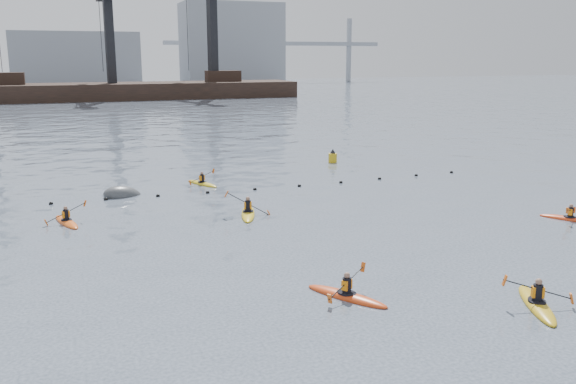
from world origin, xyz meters
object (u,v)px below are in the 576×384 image
kayaker_1 (537,303)px  kayaker_2 (66,221)px  nav_buoy (333,158)px  mooring_buoy (123,196)px  kayaker_0 (347,295)px  kayaker_4 (570,218)px  kayaker_5 (202,183)px  kayaker_3 (248,213)px

kayaker_1 → kayaker_2: (-14.63, 16.69, -0.01)m
kayaker_1 → nav_buoy: bearing=104.7°
kayaker_1 → nav_buoy: nav_buoy is taller
kayaker_2 → mooring_buoy: size_ratio=1.33×
kayaker_2 → mooring_buoy: kayaker_2 is taller
kayaker_0 → kayaker_4: 16.16m
kayaker_1 → kayaker_2: 22.19m
kayaker_0 → kayaker_4: kayaker_0 is taller
kayaker_2 → kayaker_4: 25.70m
kayaker_1 → kayaker_5: size_ratio=1.16×
kayaker_3 → nav_buoy: 17.23m
kayaker_2 → kayaker_4: bearing=-35.1°
kayaker_5 → mooring_buoy: (-5.23, -1.60, -0.09)m
kayaker_4 → kayaker_0: bearing=-15.4°
kayaker_3 → kayaker_4: 16.66m
kayaker_3 → nav_buoy: kayaker_3 is taller
kayaker_5 → mooring_buoy: kayaker_5 is taller
kayaker_2 → nav_buoy: bearing=14.2°
kayaker_0 → nav_buoy: bearing=35.4°
kayaker_1 → mooring_buoy: 24.73m
nav_buoy → kayaker_4: bearing=-78.3°
kayaker_0 → mooring_buoy: size_ratio=1.33×
kayaker_3 → kayaker_5: (-0.54, 8.56, -0.02)m
kayaker_4 → nav_buoy: bearing=-112.6°
kayaker_1 → kayaker_2: size_ratio=1.09×
kayaker_2 → kayaker_0: bearing=-72.7°
kayaker_1 → mooring_buoy: size_ratio=1.45×
kayaker_2 → nav_buoy: (20.09, 11.57, 0.28)m
kayaker_2 → kayaker_5: bearing=23.2°
kayaker_0 → kayaker_5: bearing=60.4°
kayaker_1 → kayaker_5: kayaker_1 is taller
kayaker_2 → kayaker_3: (9.06, -1.67, 0.01)m
kayaker_0 → nav_buoy: size_ratio=2.58×
mooring_buoy → kayaker_3: bearing=-50.4°
kayaker_5 → nav_buoy: size_ratio=2.44×
kayaker_3 → mooring_buoy: bearing=147.0°
kayaker_2 → kayaker_4: kayaker_2 is taller
kayaker_5 → kayaker_3: bearing=-110.5°
kayaker_1 → kayaker_4: size_ratio=1.23×
kayaker_1 → kayaker_3: (-5.57, 15.02, 0.00)m
nav_buoy → kayaker_5: bearing=-157.9°
kayaker_3 → nav_buoy: size_ratio=2.91×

